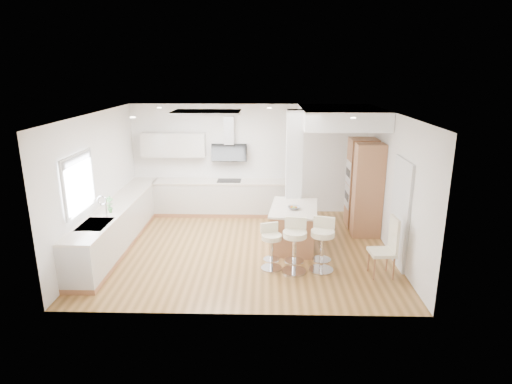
{
  "coord_description": "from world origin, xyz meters",
  "views": [
    {
      "loc": [
        0.44,
        -8.29,
        3.63
      ],
      "look_at": [
        0.23,
        0.4,
        1.13
      ],
      "focal_mm": 30.0,
      "sensor_mm": 36.0,
      "label": 1
    }
  ],
  "objects_px": {
    "dining_chair": "(388,245)",
    "bar_stool_a": "(271,244)",
    "bar_stool_c": "(322,242)",
    "peninsula": "(294,226)",
    "bar_stool_b": "(295,243)"
  },
  "relations": [
    {
      "from": "dining_chair",
      "to": "bar_stool_a",
      "type": "bearing_deg",
      "value": 169.56
    },
    {
      "from": "peninsula",
      "to": "bar_stool_c",
      "type": "height_order",
      "value": "bar_stool_c"
    },
    {
      "from": "bar_stool_a",
      "to": "bar_stool_b",
      "type": "height_order",
      "value": "bar_stool_b"
    },
    {
      "from": "peninsula",
      "to": "dining_chair",
      "type": "height_order",
      "value": "dining_chair"
    },
    {
      "from": "bar_stool_a",
      "to": "bar_stool_c",
      "type": "height_order",
      "value": "bar_stool_c"
    },
    {
      "from": "bar_stool_a",
      "to": "dining_chair",
      "type": "distance_m",
      "value": 2.11
    },
    {
      "from": "bar_stool_b",
      "to": "bar_stool_c",
      "type": "xyz_separation_m",
      "value": [
        0.52,
        0.07,
        -0.01
      ]
    },
    {
      "from": "bar_stool_a",
      "to": "bar_stool_c",
      "type": "xyz_separation_m",
      "value": [
        0.94,
        -0.06,
        0.08
      ]
    },
    {
      "from": "peninsula",
      "to": "bar_stool_c",
      "type": "xyz_separation_m",
      "value": [
        0.46,
        -1.14,
        0.13
      ]
    },
    {
      "from": "peninsula",
      "to": "bar_stool_c",
      "type": "bearing_deg",
      "value": -61.43
    },
    {
      "from": "peninsula",
      "to": "bar_stool_a",
      "type": "distance_m",
      "value": 1.19
    },
    {
      "from": "peninsula",
      "to": "dining_chair",
      "type": "bearing_deg",
      "value": -32.67
    },
    {
      "from": "bar_stool_c",
      "to": "dining_chair",
      "type": "relative_size",
      "value": 0.9
    },
    {
      "from": "bar_stool_a",
      "to": "dining_chair",
      "type": "relative_size",
      "value": 0.78
    },
    {
      "from": "bar_stool_c",
      "to": "bar_stool_b",
      "type": "bearing_deg",
      "value": -158.2
    }
  ]
}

